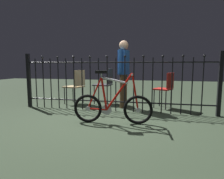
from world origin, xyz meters
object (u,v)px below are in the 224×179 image
Objects in this scene: bicycle at (112,106)px; chair_red at (166,87)px; chair_charcoal at (106,82)px; person_visitor at (124,68)px; chair_tan at (76,84)px.

bicycle is 1.64× the size of chair_red.
chair_charcoal is 0.59× the size of person_visitor.
bicycle is 1.47m from person_visitor.
chair_red is 1.08m from person_visitor.
chair_charcoal is at bearing 17.15° from chair_tan.
chair_tan is at bearing 178.92° from chair_red.
chair_charcoal is 1.11× the size of chair_red.
person_visitor reaches higher than chair_charcoal.
chair_charcoal reaches higher than chair_red.
chair_charcoal is 0.75m from person_visitor.
bicycle is at bearing -88.87° from person_visitor.
person_visitor is (1.27, -0.16, 0.41)m from chair_tan.
chair_charcoal is (-0.56, 1.72, 0.26)m from bicycle.
chair_charcoal is at bearing 144.14° from person_visitor.
chair_tan is (-1.29, 1.49, 0.22)m from bicycle.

